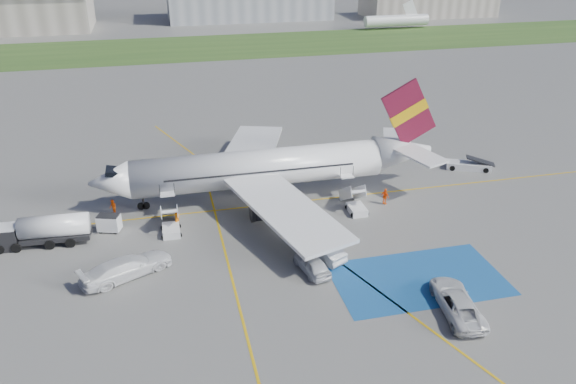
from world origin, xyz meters
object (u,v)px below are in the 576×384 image
airliner (272,167)px  car_silver_a (312,264)px  belt_loader (469,166)px  van_white_a (457,300)px  van_white_b (126,264)px  fuel_tanker (44,233)px  gpu_cart (109,224)px  car_silver_b (320,249)px

airliner → car_silver_a: bearing=-89.2°
belt_loader → van_white_a: size_ratio=1.05×
belt_loader → van_white_b: (-39.11, -13.67, 0.73)m
van_white_a → van_white_b: van_white_b is taller
fuel_tanker → gpu_cart: (5.62, 1.13, -0.40)m
airliner → gpu_cart: size_ratio=15.65×
belt_loader → airliner: bearing=-152.5°
van_white_a → van_white_b: size_ratio=0.92×
belt_loader → van_white_b: van_white_b is taller
gpu_cart → van_white_a: size_ratio=0.44×
airliner → belt_loader: 24.46m
airliner → belt_loader: bearing=3.9°
van_white_a → car_silver_b: bearing=-42.4°
fuel_tanker → car_silver_b: size_ratio=1.64×
car_silver_a → van_white_a: size_ratio=0.81×
car_silver_a → fuel_tanker: bearing=-35.8°
belt_loader → van_white_b: 41.44m
fuel_tanker → van_white_a: bearing=-26.5°
airliner → car_silver_b: 13.30m
van_white_a → fuel_tanker: bearing=-20.9°
gpu_cart → van_white_a: (26.10, -18.68, 0.23)m
fuel_tanker → car_silver_b: 25.11m
fuel_tanker → gpu_cart: fuel_tanker is taller
belt_loader → car_silver_b: car_silver_b is taller
car_silver_a → van_white_b: 15.40m
gpu_cart → car_silver_b: gpu_cart is taller
airliner → van_white_a: size_ratio=6.86×
gpu_cart → belt_loader: bearing=26.0°
fuel_tanker → van_white_b: (7.40, -7.04, -0.04)m
car_silver_a → belt_loader: bearing=-157.3°
airliner → van_white_b: airliner is taller
van_white_b → car_silver_b: bearing=-118.9°
car_silver_a → van_white_a: (9.22, -7.60, 0.26)m
gpu_cart → van_white_b: van_white_b is taller
airliner → van_white_a: bearing=-67.3°
belt_loader → car_silver_b: bearing=-123.6°
van_white_b → car_silver_a: bearing=-126.6°
gpu_cart → car_silver_b: (18.18, -9.10, 0.06)m
airliner → car_silver_a: 15.18m
airliner → car_silver_a: airliner is taller
car_silver_b → van_white_a: (7.92, -9.58, 0.17)m
belt_loader → car_silver_b: size_ratio=1.11×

